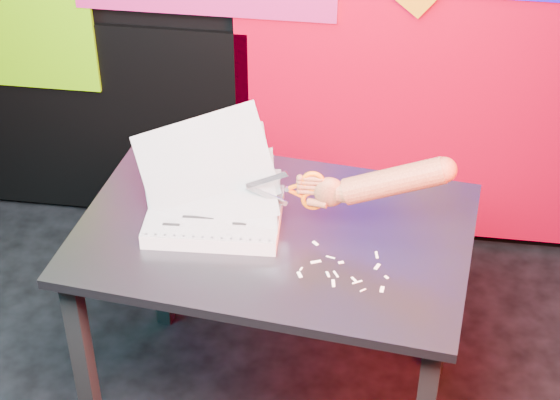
# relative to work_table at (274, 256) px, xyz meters

# --- Properties ---
(room) EXTENTS (3.01, 3.01, 2.71)m
(room) POSITION_rel_work_table_xyz_m (-0.14, -0.50, 0.70)
(room) COLOR black
(room) RESTS_ON ground
(backdrop) EXTENTS (2.88, 0.05, 2.08)m
(backdrop) POSITION_rel_work_table_xyz_m (-0.08, 0.96, 0.31)
(backdrop) COLOR #BF001F
(backdrop) RESTS_ON ground
(work_table) EXTENTS (1.18, 0.86, 0.75)m
(work_table) POSITION_rel_work_table_xyz_m (0.00, 0.00, 0.00)
(work_table) COLOR #252525
(work_table) RESTS_ON ground
(printout_stack) EXTENTS (0.45, 0.30, 0.36)m
(printout_stack) POSITION_rel_work_table_xyz_m (-0.18, 0.01, 0.13)
(printout_stack) COLOR white
(printout_stack) RESTS_ON work_table
(scissors) EXTENTS (0.22, 0.02, 0.13)m
(scissors) POSITION_rel_work_table_xyz_m (0.09, 0.01, 0.24)
(scissors) COLOR #ABABAB
(scissors) RESTS_ON printout_stack
(hand_forearm) EXTENTS (0.42, 0.08, 0.18)m
(hand_forearm) POSITION_rel_work_table_xyz_m (0.30, 0.01, 0.28)
(hand_forearm) COLOR #B9703F
(hand_forearm) RESTS_ON work_table
(paper_clippings) EXTENTS (0.25, 0.20, 0.00)m
(paper_clippings) POSITION_rel_work_table_xyz_m (0.21, -0.15, 0.10)
(paper_clippings) COLOR white
(paper_clippings) RESTS_ON work_table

